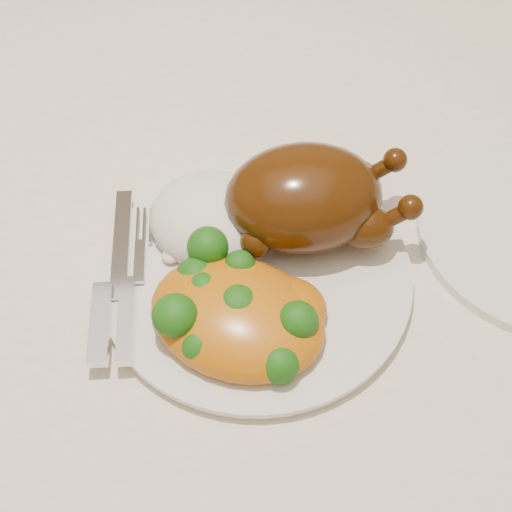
{
  "coord_description": "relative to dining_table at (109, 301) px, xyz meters",
  "views": [
    {
      "loc": [
        0.17,
        -0.38,
        1.25
      ],
      "look_at": [
        0.15,
        -0.03,
        0.8
      ],
      "focal_mm": 50.0,
      "sensor_mm": 36.0,
      "label": 1
    }
  ],
  "objects": [
    {
      "name": "dinner_plate",
      "position": [
        0.15,
        -0.03,
        0.11
      ],
      "size": [
        0.33,
        0.33,
        0.01
      ],
      "primitive_type": "cylinder",
      "rotation": [
        0.0,
        0.0,
        -0.38
      ],
      "color": "silver",
      "rests_on": "tablecloth"
    },
    {
      "name": "mac_and_cheese",
      "position": [
        0.14,
        -0.08,
        0.13
      ],
      "size": [
        0.17,
        0.15,
        0.06
      ],
      "rotation": [
        0.0,
        0.0,
        -0.34
      ],
      "color": "#C7660C",
      "rests_on": "dinner_plate"
    },
    {
      "name": "roast_chicken",
      "position": [
        0.19,
        0.01,
        0.15
      ],
      "size": [
        0.17,
        0.12,
        0.08
      ],
      "rotation": [
        0.0,
        0.0,
        0.19
      ],
      "color": "#442307",
      "rests_on": "dinner_plate"
    },
    {
      "name": "tablecloth",
      "position": [
        0.0,
        0.0,
        0.07
      ],
      "size": [
        1.73,
        1.03,
        0.18
      ],
      "color": "beige",
      "rests_on": "dining_table"
    },
    {
      "name": "dining_table",
      "position": [
        0.0,
        0.0,
        0.0
      ],
      "size": [
        1.6,
        0.9,
        0.76
      ],
      "color": "brown",
      "rests_on": "floor"
    },
    {
      "name": "rice_mound",
      "position": [
        0.11,
        0.01,
        0.12
      ],
      "size": [
        0.13,
        0.12,
        0.06
      ],
      "rotation": [
        0.0,
        0.0,
        -0.18
      ],
      "color": "white",
      "rests_on": "dinner_plate"
    },
    {
      "name": "cutlery",
      "position": [
        0.04,
        -0.07,
        0.12
      ],
      "size": [
        0.05,
        0.18,
        0.01
      ],
      "rotation": [
        0.0,
        0.0,
        0.14
      ],
      "color": "silver",
      "rests_on": "dinner_plate"
    }
  ]
}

